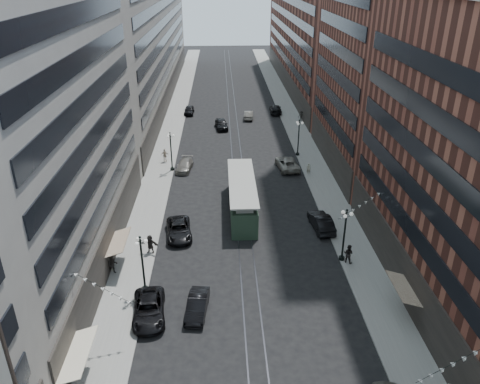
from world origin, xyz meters
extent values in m
plane|color=black|center=(0.00, 60.00, 0.00)|extent=(220.00, 220.00, 0.00)
cube|color=gray|center=(-11.00, 70.00, 0.07)|extent=(4.00, 180.00, 0.15)
cube|color=gray|center=(11.00, 70.00, 0.07)|extent=(4.00, 180.00, 0.15)
cube|color=#2D2D33|center=(-0.70, 70.00, 0.01)|extent=(0.12, 180.00, 0.02)
cube|color=#2D2D33|center=(0.70, 70.00, 0.01)|extent=(0.12, 180.00, 0.02)
cube|color=#9C978B|center=(-17.00, 33.00, 14.00)|extent=(8.00, 36.00, 28.00)
cube|color=#9C978B|center=(-17.00, 96.00, 13.00)|extent=(8.00, 90.00, 26.00)
cube|color=brown|center=(17.00, 28.00, 12.00)|extent=(8.00, 30.00, 24.00)
cube|color=brown|center=(17.00, 56.00, 21.00)|extent=(8.00, 26.00, 42.00)
cube|color=brown|center=(17.00, 105.00, 12.00)|extent=(8.00, 72.00, 24.00)
cylinder|color=black|center=(-9.20, 28.00, 0.30)|extent=(0.56, 0.56, 0.30)
cylinder|color=black|center=(-9.20, 28.00, 2.75)|extent=(0.18, 0.18, 5.20)
sphere|color=black|center=(-9.20, 28.00, 5.55)|extent=(0.24, 0.24, 0.24)
sphere|color=white|center=(-8.75, 28.00, 5.15)|extent=(0.36, 0.36, 0.36)
sphere|color=white|center=(-9.42, 28.39, 5.15)|extent=(0.36, 0.36, 0.36)
sphere|color=white|center=(-9.42, 27.61, 5.15)|extent=(0.36, 0.36, 0.36)
cylinder|color=black|center=(-9.20, 55.00, 0.30)|extent=(0.56, 0.56, 0.30)
cylinder|color=black|center=(-9.20, 55.00, 2.75)|extent=(0.18, 0.18, 5.20)
sphere|color=black|center=(-9.20, 55.00, 5.55)|extent=(0.24, 0.24, 0.24)
sphere|color=white|center=(-8.75, 55.00, 5.15)|extent=(0.36, 0.36, 0.36)
sphere|color=white|center=(-9.42, 55.39, 5.15)|extent=(0.36, 0.36, 0.36)
sphere|color=white|center=(-9.42, 54.61, 5.15)|extent=(0.36, 0.36, 0.36)
cylinder|color=black|center=(9.20, 32.00, 0.30)|extent=(0.56, 0.56, 0.30)
cylinder|color=black|center=(9.20, 32.00, 2.75)|extent=(0.18, 0.18, 5.20)
sphere|color=black|center=(9.20, 32.00, 5.55)|extent=(0.24, 0.24, 0.24)
sphere|color=white|center=(9.65, 32.00, 5.15)|extent=(0.36, 0.36, 0.36)
sphere|color=white|center=(8.97, 32.39, 5.15)|extent=(0.36, 0.36, 0.36)
sphere|color=white|center=(8.97, 31.61, 5.15)|extent=(0.36, 0.36, 0.36)
cylinder|color=black|center=(9.20, 60.00, 0.30)|extent=(0.56, 0.56, 0.30)
cylinder|color=black|center=(9.20, 60.00, 2.75)|extent=(0.18, 0.18, 5.20)
sphere|color=black|center=(9.20, 60.00, 5.55)|extent=(0.24, 0.24, 0.24)
sphere|color=white|center=(9.65, 60.00, 5.15)|extent=(0.36, 0.36, 0.36)
sphere|color=white|center=(8.97, 60.39, 5.15)|extent=(0.36, 0.36, 0.36)
sphere|color=white|center=(8.97, 59.61, 5.15)|extent=(0.36, 0.36, 0.36)
cube|color=#263D2C|center=(0.00, 42.82, 1.45)|extent=(2.80, 13.42, 2.91)
cube|color=gray|center=(0.00, 42.82, 3.24)|extent=(1.79, 12.30, 0.67)
cube|color=gray|center=(0.00, 42.82, 3.69)|extent=(3.02, 13.64, 0.17)
cylinder|color=black|center=(0.00, 37.79, 0.39)|extent=(2.57, 0.78, 0.78)
cylinder|color=black|center=(0.00, 47.85, 0.39)|extent=(2.57, 0.78, 0.78)
imported|color=black|center=(-8.40, 24.64, 0.76)|extent=(3.11, 5.74, 1.53)
imported|color=black|center=(-4.50, 24.99, 0.73)|extent=(2.03, 4.60, 1.47)
imported|color=black|center=(-12.50, 30.63, 1.11)|extent=(1.04, 0.77, 1.92)
imported|color=black|center=(-6.92, 37.34, 0.76)|extent=(3.20, 5.74, 1.52)
imported|color=#68645D|center=(-7.50, 55.28, 0.69)|extent=(2.54, 4.96, 1.38)
imported|color=black|center=(-8.40, 82.99, 0.76)|extent=(1.90, 4.49, 1.52)
imported|color=black|center=(8.40, 38.19, 0.85)|extent=(2.31, 5.29, 1.69)
imported|color=gray|center=(6.95, 55.12, 0.79)|extent=(3.21, 5.96, 1.59)
imported|color=black|center=(8.40, 82.93, 0.78)|extent=(2.42, 5.46, 1.56)
imported|color=black|center=(-2.20, 73.65, 0.84)|extent=(2.54, 5.12, 1.68)
imported|color=#636158|center=(2.94, 79.42, 0.75)|extent=(1.96, 4.65, 1.49)
imported|color=black|center=(-9.50, 34.05, 1.11)|extent=(1.86, 0.95, 1.93)
imported|color=beige|center=(-10.49, 58.15, 1.12)|extent=(1.18, 0.63, 1.94)
imported|color=black|center=(9.65, 31.52, 1.11)|extent=(1.06, 0.97, 1.93)
imported|color=#A9A38C|center=(9.55, 52.76, 0.93)|extent=(0.59, 0.40, 1.57)
imported|color=black|center=(12.50, 77.37, 1.03)|extent=(1.16, 0.52, 1.76)
camera|label=1|loc=(-2.28, -5.60, 25.81)|focal=35.00mm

